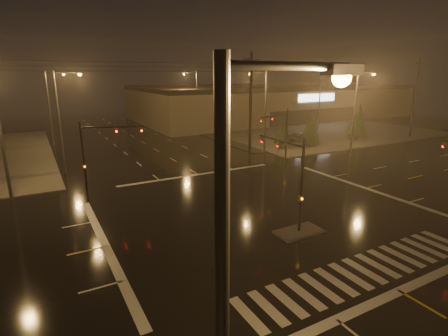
{
  "coord_description": "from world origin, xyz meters",
  "views": [
    {
      "loc": [
        -13.87,
        -19.35,
        9.69
      ],
      "look_at": [
        -1.93,
        2.24,
        3.0
      ],
      "focal_mm": 28.0,
      "sensor_mm": 36.0,
      "label": 1
    }
  ],
  "objects": [
    {
      "name": "conifer_2",
      "position": [
        28.81,
        16.39,
        3.08
      ],
      "size": [
        3.05,
        3.05,
        5.47
      ],
      "color": "black",
      "rests_on": "ground"
    },
    {
      "name": "sidewalk_ne",
      "position": [
        30.0,
        30.0,
        0.06
      ],
      "size": [
        36.0,
        36.0,
        0.12
      ],
      "primitive_type": "cube",
      "color": "#403E39",
      "rests_on": "ground"
    },
    {
      "name": "retail_building",
      "position": [
        35.0,
        45.99,
        3.84
      ],
      "size": [
        60.2,
        28.3,
        7.2
      ],
      "color": "#756854",
      "rests_on": "ground"
    },
    {
      "name": "streetlight_3",
      "position": [
        11.18,
        16.0,
        5.8
      ],
      "size": [
        2.77,
        0.32,
        10.0
      ],
      "color": "#38383A",
      "rests_on": "ground"
    },
    {
      "name": "conifer_0",
      "position": [
        15.17,
        17.02,
        2.48
      ],
      "size": [
        2.28,
        2.28,
        4.27
      ],
      "color": "black",
      "rests_on": "ground"
    },
    {
      "name": "signal_mast_nw",
      "position": [
        -9.5,
        10.14,
        3.79
      ],
      "size": [
        4.84,
        1.86,
        6.0
      ],
      "color": "black",
      "rests_on": "ground"
    },
    {
      "name": "utility_pole_2",
      "position": [
        38.0,
        14.0,
        6.13
      ],
      "size": [
        2.2,
        0.32,
        12.0
      ],
      "color": "black",
      "rests_on": "ground"
    },
    {
      "name": "streetlight_1",
      "position": [
        -11.18,
        18.0,
        5.8
      ],
      "size": [
        2.77,
        0.32,
        10.0
      ],
      "color": "#38383A",
      "rests_on": "ground"
    },
    {
      "name": "parking_lot",
      "position": [
        35.0,
        28.0,
        0.04
      ],
      "size": [
        50.0,
        24.0,
        0.08
      ],
      "primitive_type": "cube",
      "color": "black",
      "rests_on": "ground"
    },
    {
      "name": "streetlight_6",
      "position": [
        22.0,
        11.18,
        5.8
      ],
      "size": [
        0.32,
        2.77,
        10.0
      ],
      "color": "#38383A",
      "rests_on": "ground"
    },
    {
      "name": "utility_pole_1",
      "position": [
        8.0,
        14.0,
        6.13
      ],
      "size": [
        2.2,
        0.32,
        12.0
      ],
      "color": "black",
      "rests_on": "ground"
    },
    {
      "name": "streetlight_0",
      "position": [
        -11.18,
        -15.0,
        5.8
      ],
      "size": [
        2.77,
        0.32,
        10.0
      ],
      "color": "#38383A",
      "rests_on": "ground"
    },
    {
      "name": "signal_mast_ne",
      "position": [
        9.5,
        10.14,
        3.79
      ],
      "size": [
        4.84,
        1.86,
        6.0
      ],
      "color": "black",
      "rests_on": "ground"
    },
    {
      "name": "conifer_1",
      "position": [
        18.97,
        15.89,
        2.78
      ],
      "size": [
        2.66,
        2.66,
        4.86
      ],
      "color": "black",
      "rests_on": "ground"
    },
    {
      "name": "streetlight_4",
      "position": [
        11.18,
        36.0,
        5.8
      ],
      "size": [
        2.77,
        0.32,
        10.0
      ],
      "color": "#38383A",
      "rests_on": "ground"
    },
    {
      "name": "stop_bar_far",
      "position": [
        0.0,
        11.0,
        0.01
      ],
      "size": [
        16.0,
        0.5,
        0.01
      ],
      "primitive_type": "cube",
      "color": "beige",
      "rests_on": "ground"
    },
    {
      "name": "stop_bar_near",
      "position": [
        0.0,
        -11.0,
        0.01
      ],
      "size": [
        16.0,
        0.5,
        0.01
      ],
      "primitive_type": "cube",
      "color": "beige",
      "rests_on": "ground"
    },
    {
      "name": "crosswalk",
      "position": [
        0.0,
        -9.0,
        0.01
      ],
      "size": [
        15.0,
        2.6,
        0.01
      ],
      "primitive_type": "cube",
      "color": "beige",
      "rests_on": "ground"
    },
    {
      "name": "median_island",
      "position": [
        0.0,
        -4.0,
        0.07
      ],
      "size": [
        3.0,
        1.6,
        0.15
      ],
      "primitive_type": "cube",
      "color": "#403E39",
      "rests_on": "ground"
    },
    {
      "name": "car_parked",
      "position": [
        19.73,
        18.84,
        0.7
      ],
      "size": [
        3.75,
        4.26,
        1.39
      ],
      "primitive_type": "imported",
      "rotation": [
        0.0,
        0.0,
        0.64
      ],
      "color": "black",
      "rests_on": "ground"
    },
    {
      "name": "ground",
      "position": [
        0.0,
        0.0,
        0.0
      ],
      "size": [
        140.0,
        140.0,
        0.0
      ],
      "primitive_type": "plane",
      "color": "black",
      "rests_on": "ground"
    },
    {
      "name": "signal_mast_median",
      "position": [
        0.0,
        -3.07,
        3.75
      ],
      "size": [
        0.25,
        4.59,
        6.0
      ],
      "color": "black",
      "rests_on": "ground"
    },
    {
      "name": "streetlight_2",
      "position": [
        -11.18,
        34.0,
        5.8
      ],
      "size": [
        2.77,
        0.32,
        10.0
      ],
      "color": "#38383A",
      "rests_on": "ground"
    }
  ]
}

